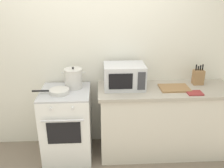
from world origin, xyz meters
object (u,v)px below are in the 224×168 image
Objects in this scene: frying_pan at (59,91)px; microwave at (124,76)px; cutting_board at (174,88)px; knife_block at (198,77)px; stock_pot at (74,78)px; oven_mitt at (195,93)px; stove at (67,124)px.

microwave is at bearing 10.08° from frying_pan.
microwave reaches higher than cutting_board.
microwave is 0.97m from knife_block.
stock_pot reaches higher than oven_mitt.
microwave reaches higher than stove.
frying_pan is 1.21× the size of cutting_board.
knife_block reaches higher than cutting_board.
stove is 3.44× the size of knife_block.
knife_block is at bearing 22.05° from cutting_board.
microwave is (0.79, 0.14, 0.12)m from frying_pan.
knife_block is (0.35, 0.14, 0.09)m from cutting_board.
stove is 0.95m from microwave.
stove is at bearing -133.08° from stock_pot.
microwave is 0.64m from cutting_board.
stock_pot is 0.63m from microwave.
microwave is at bearing -176.32° from knife_block.
stove is at bearing 45.06° from frying_pan.
frying_pan is 1.63× the size of knife_block.
oven_mitt is at bearing -3.47° from frying_pan.
frying_pan is at bearing -133.76° from stock_pot.
cutting_board is at bearing 0.05° from stove.
stock_pot is at bearing -178.87° from knife_block.
stock_pot is 1.47m from oven_mitt.
cutting_board is 1.35× the size of knife_block.
stove is 1.79m from knife_block.
microwave is 1.39× the size of cutting_board.
cutting_board is (1.25, -0.11, -0.11)m from stock_pot.
stove is at bearing 174.13° from oven_mitt.
microwave is at bearing 6.19° from stove.
stock_pot is at bearing 177.19° from microwave.
frying_pan is at bearing -134.94° from stove.
knife_block reaches higher than frying_pan.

